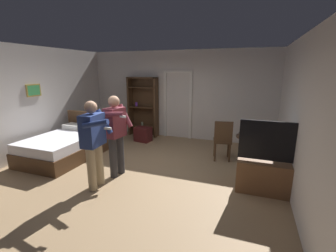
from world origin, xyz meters
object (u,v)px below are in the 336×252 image
(bed, at_px, (67,145))
(side_table, at_px, (250,146))
(wooden_chair, at_px, (223,139))
(tv_flatscreen, at_px, (272,173))
(laptop, at_px, (249,134))
(person_blue_shirt, at_px, (94,139))
(suitcase_dark, at_px, (143,134))
(bottle_on_table, at_px, (258,133))
(person_striped_shirt, at_px, (116,131))
(bookshelf, at_px, (143,105))

(bed, bearing_deg, side_table, 12.88)
(side_table, height_order, wooden_chair, wooden_chair)
(tv_flatscreen, height_order, laptop, tv_flatscreen)
(person_blue_shirt, height_order, suitcase_dark, person_blue_shirt)
(bottle_on_table, height_order, person_striped_shirt, person_striped_shirt)
(bottle_on_table, height_order, person_blue_shirt, person_blue_shirt)
(person_blue_shirt, xyz_separation_m, suitcase_dark, (-0.44, 2.87, -0.73))
(side_table, bearing_deg, suitcase_dark, 164.96)
(bed, xyz_separation_m, wooden_chair, (3.70, 1.10, 0.24))
(suitcase_dark, bearing_deg, laptop, -6.83)
(bed, height_order, person_blue_shirt, person_blue_shirt)
(suitcase_dark, bearing_deg, tv_flatscreen, -20.54)
(laptop, bearing_deg, tv_flatscreen, -68.52)
(side_table, distance_m, laptop, 0.29)
(bookshelf, distance_m, laptop, 3.68)
(bottle_on_table, bearing_deg, side_table, 150.26)
(tv_flatscreen, distance_m, suitcase_dark, 4.03)
(side_table, distance_m, bottle_on_table, 0.37)
(suitcase_dark, bearing_deg, bookshelf, 122.32)
(bed, relative_size, tv_flatscreen, 1.49)
(tv_flatscreen, bearing_deg, person_striped_shirt, -174.35)
(side_table, distance_m, suitcase_dark, 3.22)
(bottle_on_table, xyz_separation_m, suitcase_dark, (-3.24, 0.91, -0.58))
(wooden_chair, relative_size, person_striped_shirt, 0.59)
(tv_flatscreen, xyz_separation_m, side_table, (-0.39, 1.16, 0.08))
(tv_flatscreen, xyz_separation_m, suitcase_dark, (-3.50, 1.99, -0.17))
(laptop, bearing_deg, suitcase_dark, 164.05)
(person_blue_shirt, bearing_deg, bottle_on_table, 34.88)
(bookshelf, relative_size, wooden_chair, 1.94)
(laptop, height_order, person_striped_shirt, person_striped_shirt)
(person_blue_shirt, relative_size, suitcase_dark, 3.37)
(bookshelf, relative_size, person_blue_shirt, 1.18)
(bottle_on_table, bearing_deg, laptop, 167.90)
(bookshelf, distance_m, suitcase_dark, 1.08)
(bed, distance_m, person_striped_shirt, 1.93)
(bookshelf, xyz_separation_m, person_blue_shirt, (0.72, -3.52, -0.09))
(bottle_on_table, bearing_deg, person_blue_shirt, -145.12)
(bookshelf, distance_m, person_blue_shirt, 3.59)
(bottle_on_table, distance_m, suitcase_dark, 3.42)
(suitcase_dark, bearing_deg, bed, -114.73)
(laptop, bearing_deg, bed, -167.49)
(wooden_chair, distance_m, person_blue_shirt, 2.98)
(bottle_on_table, xyz_separation_m, person_striped_shirt, (-2.71, -1.37, 0.15))
(side_table, relative_size, bottle_on_table, 2.89)
(bottle_on_table, distance_m, person_blue_shirt, 3.42)
(bookshelf, relative_size, tv_flatscreen, 1.46)
(tv_flatscreen, xyz_separation_m, bottle_on_table, (-0.25, 1.08, 0.41))
(tv_flatscreen, bearing_deg, suitcase_dark, 150.34)
(laptop, relative_size, suitcase_dark, 0.87)
(tv_flatscreen, relative_size, person_blue_shirt, 0.81)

